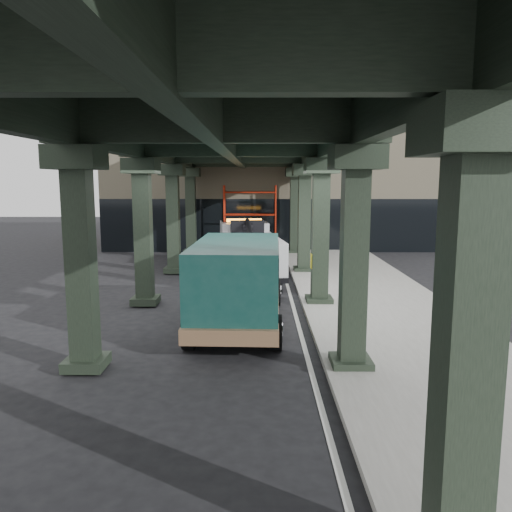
{
  "coord_description": "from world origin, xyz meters",
  "views": [
    {
      "loc": [
        0.51,
        -14.8,
        4.26
      ],
      "look_at": [
        0.42,
        2.16,
        1.7
      ],
      "focal_mm": 35.0,
      "sensor_mm": 36.0,
      "label": 1
    }
  ],
  "objects": [
    {
      "name": "viaduct",
      "position": [
        -0.4,
        2.0,
        5.46
      ],
      "size": [
        7.4,
        32.0,
        6.4
      ],
      "color": "black",
      "rests_on": "ground"
    },
    {
      "name": "towed_van",
      "position": [
        -0.08,
        -0.58,
        1.38
      ],
      "size": [
        2.74,
        6.4,
        2.56
      ],
      "rotation": [
        0.0,
        0.0,
        -0.04
      ],
      "color": "#103B36",
      "rests_on": "ground"
    },
    {
      "name": "sidewalk",
      "position": [
        4.5,
        2.0,
        0.07
      ],
      "size": [
        5.0,
        40.0,
        0.15
      ],
      "primitive_type": "cube",
      "color": "gray",
      "rests_on": "ground"
    },
    {
      "name": "tow_truck",
      "position": [
        0.03,
        7.48,
        1.26
      ],
      "size": [
        3.14,
        8.09,
        2.59
      ],
      "rotation": [
        0.0,
        0.0,
        0.13
      ],
      "color": "black",
      "rests_on": "ground"
    },
    {
      "name": "building",
      "position": [
        2.0,
        20.0,
        4.0
      ],
      "size": [
        22.0,
        10.0,
        8.0
      ],
      "primitive_type": "cube",
      "color": "#C6B793",
      "rests_on": "ground"
    },
    {
      "name": "scaffolding",
      "position": [
        0.0,
        14.64,
        2.11
      ],
      "size": [
        3.08,
        0.88,
        4.0
      ],
      "color": "red",
      "rests_on": "ground"
    },
    {
      "name": "lane_stripe",
      "position": [
        1.7,
        2.0,
        0.01
      ],
      "size": [
        0.12,
        38.0,
        0.01
      ],
      "primitive_type": "cube",
      "color": "silver",
      "rests_on": "ground"
    },
    {
      "name": "ground",
      "position": [
        0.0,
        0.0,
        0.0
      ],
      "size": [
        90.0,
        90.0,
        0.0
      ],
      "primitive_type": "plane",
      "color": "black",
      "rests_on": "ground"
    }
  ]
}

